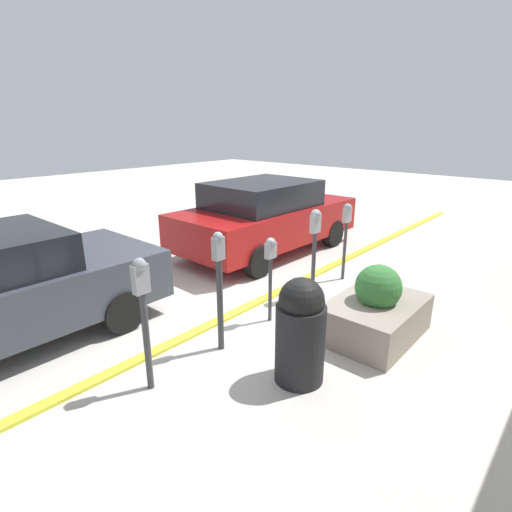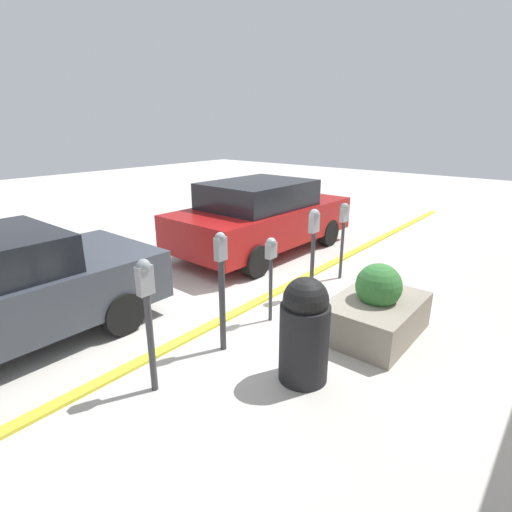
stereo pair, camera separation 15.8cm
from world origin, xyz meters
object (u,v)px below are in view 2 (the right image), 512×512
(trash_bin, at_px, (304,330))
(planter_box, at_px, (376,310))
(parking_meter_nearest, at_px, (147,307))
(parking_meter_second, at_px, (222,280))
(parking_meter_fourth, at_px, (314,235))
(parking_meter_middle, at_px, (271,260))
(parking_meter_farthest, at_px, (344,223))
(parked_car_middle, at_px, (262,216))

(trash_bin, bearing_deg, planter_box, -7.78)
(parking_meter_nearest, bearing_deg, parking_meter_second, 0.09)
(parking_meter_fourth, distance_m, planter_box, 1.62)
(parking_meter_nearest, bearing_deg, planter_box, -26.39)
(parking_meter_middle, bearing_deg, parking_meter_fourth, -0.58)
(planter_box, height_order, trash_bin, trash_bin)
(parking_meter_second, xyz_separation_m, parking_meter_farthest, (3.23, 0.05, 0.11))
(parking_meter_nearest, height_order, parking_meter_middle, parking_meter_nearest)
(parking_meter_farthest, height_order, parked_car_middle, parked_car_middle)
(parking_meter_middle, xyz_separation_m, trash_bin, (-0.89, -1.17, -0.33))
(parking_meter_nearest, bearing_deg, trash_bin, -43.13)
(parking_meter_farthest, relative_size, trash_bin, 1.16)
(parking_meter_nearest, relative_size, parked_car_middle, 0.34)
(parking_meter_second, bearing_deg, parking_meter_nearest, -179.91)
(parking_meter_middle, relative_size, parking_meter_farthest, 0.89)
(parking_meter_second, xyz_separation_m, parking_meter_fourth, (2.14, 0.01, 0.13))
(parking_meter_middle, height_order, parking_meter_fourth, parking_meter_fourth)
(parking_meter_second, height_order, parked_car_middle, parked_car_middle)
(parking_meter_nearest, height_order, parking_meter_farthest, parking_meter_nearest)
(planter_box, bearing_deg, parked_car_middle, 61.55)
(parking_meter_farthest, distance_m, planter_box, 2.24)
(parking_meter_farthest, relative_size, parked_car_middle, 0.33)
(parking_meter_fourth, bearing_deg, parking_meter_nearest, -179.82)
(planter_box, bearing_deg, parking_meter_nearest, 153.61)
(parking_meter_second, xyz_separation_m, planter_box, (1.63, -1.35, -0.59))
(parking_meter_middle, xyz_separation_m, parking_meter_farthest, (2.21, 0.03, 0.12))
(parking_meter_middle, bearing_deg, trash_bin, -127.49)
(parked_car_middle, bearing_deg, planter_box, -117.45)
(parking_meter_farthest, bearing_deg, parking_meter_second, -179.14)
(parking_meter_middle, distance_m, trash_bin, 1.50)
(parking_meter_second, bearing_deg, parking_meter_middle, 1.10)
(parking_meter_second, relative_size, parking_meter_farthest, 1.09)
(parking_meter_second, height_order, parking_meter_farthest, parking_meter_second)
(parking_meter_nearest, height_order, planter_box, parking_meter_nearest)
(parking_meter_fourth, relative_size, parking_meter_farthest, 1.05)
(parking_meter_second, distance_m, parking_meter_fourth, 2.14)
(parking_meter_nearest, xyz_separation_m, parking_meter_fourth, (3.23, 0.01, 0.08))
(parked_car_middle, bearing_deg, parking_meter_second, -146.84)
(parking_meter_fourth, height_order, parking_meter_farthest, parking_meter_fourth)
(parking_meter_fourth, relative_size, planter_box, 1.02)
(parking_meter_second, bearing_deg, parking_meter_fourth, 0.22)
(parking_meter_second, relative_size, trash_bin, 1.27)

